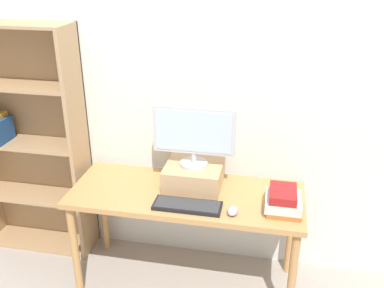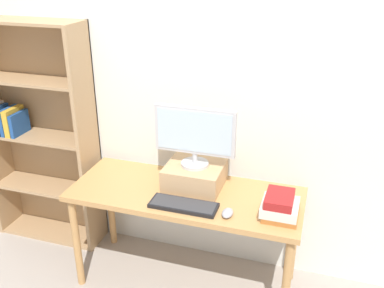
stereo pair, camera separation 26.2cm
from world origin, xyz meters
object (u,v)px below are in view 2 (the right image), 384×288
at_px(riser_box, 195,175).
at_px(computer_monitor, 195,134).
at_px(computer_mouse, 228,213).
at_px(bookshelf_unit, 38,134).
at_px(book_stack, 280,206).
at_px(keyboard, 184,205).
at_px(desk, 186,203).

relative_size(riser_box, computer_monitor, 0.70).
xyz_separation_m(computer_monitor, computer_mouse, (0.29, -0.28, -0.35)).
relative_size(bookshelf_unit, computer_mouse, 16.44).
height_order(riser_box, book_stack, riser_box).
bearing_deg(book_stack, computer_mouse, -162.99).
bearing_deg(keyboard, book_stack, 7.81).
bearing_deg(computer_mouse, bookshelf_unit, 164.88).
height_order(computer_mouse, book_stack, book_stack).
relative_size(bookshelf_unit, riser_box, 4.70).
relative_size(bookshelf_unit, computer_monitor, 3.30).
bearing_deg(computer_mouse, riser_box, 135.44).
relative_size(keyboard, computer_mouse, 3.94).
bearing_deg(riser_box, desk, -106.72).
distance_m(keyboard, computer_mouse, 0.27).
bearing_deg(desk, riser_box, 73.28).
relative_size(desk, bookshelf_unit, 0.87).
bearing_deg(computer_mouse, keyboard, 177.66).
bearing_deg(computer_mouse, book_stack, 17.01).
distance_m(desk, bookshelf_unit, 1.29).
bearing_deg(computer_monitor, desk, -106.96).
bearing_deg(keyboard, computer_mouse, -2.34).
relative_size(desk, keyboard, 3.61).
height_order(bookshelf_unit, riser_box, bookshelf_unit).
bearing_deg(computer_monitor, riser_box, 90.00).
xyz_separation_m(riser_box, keyboard, (0.01, -0.27, -0.06)).
distance_m(bookshelf_unit, computer_mouse, 1.63).
distance_m(desk, computer_monitor, 0.46).
bearing_deg(bookshelf_unit, computer_monitor, -6.35).
xyz_separation_m(computer_monitor, keyboard, (0.01, -0.27, -0.35)).
relative_size(bookshelf_unit, keyboard, 4.17).
relative_size(computer_monitor, computer_mouse, 4.98).
height_order(bookshelf_unit, computer_mouse, bookshelf_unit).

